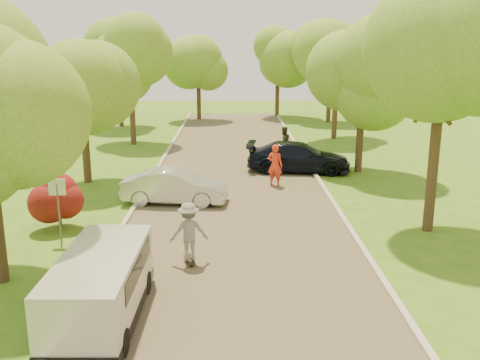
{
  "coord_description": "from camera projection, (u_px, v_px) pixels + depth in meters",
  "views": [
    {
      "loc": [
        -0.11,
        -12.8,
        6.39
      ],
      "look_at": [
        0.19,
        7.2,
        1.3
      ],
      "focal_mm": 40.0,
      "sensor_mm": 36.0,
      "label": 1
    }
  ],
  "objects": [
    {
      "name": "tree_bg_a",
      "position": [
        121.0,
        59.0,
        41.62
      ],
      "size": [
        5.12,
        5.0,
        7.72
      ],
      "color": "#382619",
      "rests_on": "ground"
    },
    {
      "name": "tree_r_far",
      "position": [
        341.0,
        53.0,
        35.9
      ],
      "size": [
        5.33,
        5.2,
        8.34
      ],
      "color": "#382619",
      "rests_on": "ground"
    },
    {
      "name": "silver_sedan",
      "position": [
        175.0,
        187.0,
        21.98
      ],
      "size": [
        4.43,
        1.94,
        1.41
      ],
      "primitive_type": "imported",
      "rotation": [
        0.0,
        0.0,
        1.47
      ],
      "color": "silver",
      "rests_on": "ground"
    },
    {
      "name": "dark_sedan",
      "position": [
        298.0,
        157.0,
        27.45
      ],
      "size": [
        5.51,
        2.8,
        1.53
      ],
      "primitive_type": "imported",
      "rotation": [
        0.0,
        0.0,
        1.44
      ],
      "color": "black",
      "rests_on": "ground"
    },
    {
      "name": "tree_bg_b",
      "position": [
        333.0,
        55.0,
        43.74
      ],
      "size": [
        5.12,
        5.0,
        7.95
      ],
      "color": "#382619",
      "rests_on": "ground"
    },
    {
      "name": "curb_right",
      "position": [
        334.0,
        204.0,
        21.78
      ],
      "size": [
        0.18,
        60.0,
        0.12
      ],
      "primitive_type": "cube",
      "color": "#B2AD9E",
      "rests_on": "ground"
    },
    {
      "name": "tree_bg_d",
      "position": [
        280.0,
        57.0,
        47.62
      ],
      "size": [
        5.12,
        5.0,
        7.72
      ],
      "color": "#382619",
      "rests_on": "ground"
    },
    {
      "name": "person_striped",
      "position": [
        275.0,
        165.0,
        24.63
      ],
      "size": [
        0.84,
        0.71,
        1.95
      ],
      "primitive_type": "imported",
      "rotation": [
        0.0,
        0.0,
        2.73
      ],
      "color": "red",
      "rests_on": "ground"
    },
    {
      "name": "skateboarder",
      "position": [
        189.0,
        231.0,
        15.86
      ],
      "size": [
        1.26,
        0.89,
        1.77
      ],
      "primitive_type": "imported",
      "rotation": [
        0.0,
        0.0,
        3.36
      ],
      "color": "gray",
      "rests_on": "longboard"
    },
    {
      "name": "tree_r_midb",
      "position": [
        367.0,
        76.0,
        26.44
      ],
      "size": [
        4.51,
        4.4,
        7.01
      ],
      "color": "#382619",
      "rests_on": "ground"
    },
    {
      "name": "tree_bg_c",
      "position": [
        201.0,
        61.0,
        45.65
      ],
      "size": [
        4.92,
        4.8,
        7.33
      ],
      "color": "#382619",
      "rests_on": "ground"
    },
    {
      "name": "person_olive",
      "position": [
        284.0,
        142.0,
        30.71
      ],
      "size": [
        1.11,
        1.03,
        1.83
      ],
      "primitive_type": "imported",
      "rotation": [
        0.0,
        0.0,
        3.63
      ],
      "color": "#2D331F",
      "rests_on": "ground"
    },
    {
      "name": "minivan",
      "position": [
        101.0,
        286.0,
        12.54
      ],
      "size": [
        1.82,
        4.49,
        1.66
      ],
      "rotation": [
        0.0,
        0.0,
        -0.01
      ],
      "color": "silver",
      "rests_on": "ground"
    },
    {
      "name": "tree_l_midb",
      "position": [
        85.0,
        85.0,
        24.38
      ],
      "size": [
        4.3,
        4.2,
        6.62
      ],
      "color": "#382619",
      "rests_on": "ground"
    },
    {
      "name": "longboard",
      "position": [
        189.0,
        260.0,
        16.08
      ],
      "size": [
        0.44,
        0.94,
        0.11
      ],
      "rotation": [
        0.0,
        0.0,
        3.36
      ],
      "color": "black",
      "rests_on": "ground"
    },
    {
      "name": "tree_r_mida",
      "position": [
        448.0,
        71.0,
        17.56
      ],
      "size": [
        5.13,
        5.0,
        7.95
      ],
      "color": "#382619",
      "rests_on": "ground"
    },
    {
      "name": "street_sign",
      "position": [
        58.0,
        197.0,
        17.39
      ],
      "size": [
        0.55,
        0.06,
        2.17
      ],
      "color": "#59595E",
      "rests_on": "ground"
    },
    {
      "name": "curb_left",
      "position": [
        135.0,
        205.0,
        21.66
      ],
      "size": [
        0.18,
        60.0,
        0.12
      ],
      "primitive_type": "cube",
      "color": "#B2AD9E",
      "rests_on": "ground"
    },
    {
      "name": "red_shrub",
      "position": [
        58.0,
        198.0,
        18.95
      ],
      "size": [
        1.7,
        1.7,
        1.95
      ],
      "color": "#382619",
      "rests_on": "ground"
    },
    {
      "name": "road",
      "position": [
        235.0,
        206.0,
        21.73
      ],
      "size": [
        8.0,
        60.0,
        0.01
      ],
      "primitive_type": "cube",
      "color": "#4C4438",
      "rests_on": "ground"
    },
    {
      "name": "ground",
      "position": [
        237.0,
        296.0,
        13.98
      ],
      "size": [
        100.0,
        100.0,
        0.0
      ],
      "primitive_type": "plane",
      "color": "#366D19",
      "rests_on": "ground"
    },
    {
      "name": "tree_l_far",
      "position": [
        133.0,
        59.0,
        33.86
      ],
      "size": [
        4.92,
        4.8,
        7.79
      ],
      "color": "#382619",
      "rests_on": "ground"
    }
  ]
}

